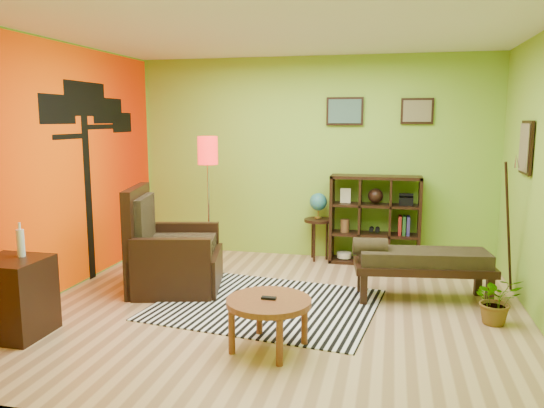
% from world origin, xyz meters
% --- Properties ---
extents(ground, '(5.00, 5.00, 0.00)m').
position_xyz_m(ground, '(0.00, 0.00, 0.00)').
color(ground, tan).
rests_on(ground, ground).
extents(room_shell, '(5.04, 4.54, 2.82)m').
position_xyz_m(room_shell, '(-0.09, 0.01, 1.80)').
color(room_shell, '#8BC137').
rests_on(room_shell, ground).
extents(zebra_rug, '(2.45, 2.05, 0.01)m').
position_xyz_m(zebra_rug, '(-0.15, 0.09, 0.01)').
color(zebra_rug, white).
rests_on(zebra_rug, ground).
extents(coffee_table, '(0.72, 0.72, 0.46)m').
position_xyz_m(coffee_table, '(0.13, -0.96, 0.38)').
color(coffee_table, brown).
rests_on(coffee_table, ground).
extents(armchair, '(1.17, 1.17, 1.19)m').
position_xyz_m(armchair, '(-1.35, 0.39, 0.36)').
color(armchair, black).
rests_on(armchair, ground).
extents(side_cabinet, '(0.60, 0.55, 1.03)m').
position_xyz_m(side_cabinet, '(-2.20, -1.17, 0.36)').
color(side_cabinet, black).
rests_on(side_cabinet, ground).
extents(floor_lamp, '(0.26, 0.26, 1.73)m').
position_xyz_m(floor_lamp, '(-1.16, 1.20, 1.40)').
color(floor_lamp, silver).
rests_on(floor_lamp, ground).
extents(globe_table, '(0.39, 0.39, 0.94)m').
position_xyz_m(globe_table, '(0.13, 2.05, 0.71)').
color(globe_table, black).
rests_on(globe_table, ground).
extents(cube_shelf, '(1.20, 0.35, 1.20)m').
position_xyz_m(cube_shelf, '(0.91, 2.03, 0.60)').
color(cube_shelf, black).
rests_on(cube_shelf, ground).
extents(bench, '(1.52, 0.71, 0.68)m').
position_xyz_m(bench, '(1.43, 0.63, 0.43)').
color(bench, black).
rests_on(bench, ground).
extents(potted_plant, '(0.51, 0.55, 0.37)m').
position_xyz_m(potted_plant, '(2.12, 0.08, 0.19)').
color(potted_plant, '#26661E').
rests_on(potted_plant, ground).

